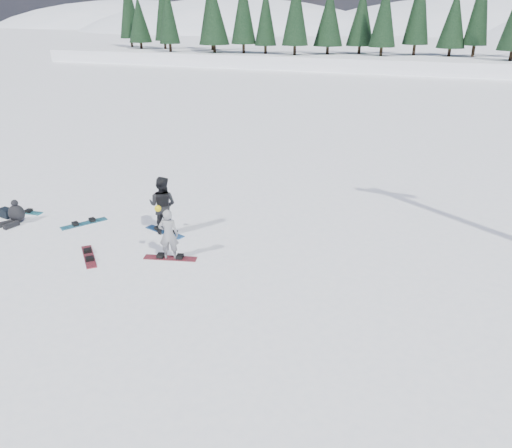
% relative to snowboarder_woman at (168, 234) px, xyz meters
% --- Properties ---
extents(ground, '(420.00, 420.00, 0.00)m').
position_rel_snowboarder_woman_xyz_m(ground, '(-1.52, -0.30, -0.76)').
color(ground, white).
rests_on(ground, ground).
extents(alpine_backdrop, '(412.50, 227.00, 53.20)m').
position_rel_snowboarder_woman_xyz_m(alpine_backdrop, '(-13.24, 188.86, -14.73)').
color(alpine_backdrop, white).
rests_on(alpine_backdrop, ground).
extents(snowboarder_woman, '(0.63, 0.52, 1.63)m').
position_rel_snowboarder_woman_xyz_m(snowboarder_woman, '(0.00, 0.00, 0.00)').
color(snowboarder_woman, gray).
rests_on(snowboarder_woman, ground).
extents(snowboarder_man, '(0.96, 0.78, 1.84)m').
position_rel_snowboarder_woman_xyz_m(snowboarder_man, '(-1.08, 1.53, 0.16)').
color(snowboarder_man, black).
rests_on(snowboarder_man, ground).
extents(seated_rider, '(0.68, 1.00, 0.78)m').
position_rel_snowboarder_woman_xyz_m(seated_rider, '(-6.07, 0.49, -0.46)').
color(seated_rider, black).
rests_on(seated_rider, ground).
extents(gear_bag, '(0.49, 0.37, 0.30)m').
position_rel_snowboarder_woman_xyz_m(gear_bag, '(-6.77, 0.74, -0.61)').
color(gear_bag, black).
rests_on(gear_bag, ground).
extents(snowboard_woman, '(1.52, 0.65, 0.03)m').
position_rel_snowboarder_woman_xyz_m(snowboard_woman, '(0.00, 0.00, -0.74)').
color(snowboard_woman, maroon).
rests_on(snowboard_woman, ground).
extents(snowboard_man, '(1.52, 0.69, 0.03)m').
position_rel_snowboarder_woman_xyz_m(snowboard_man, '(-1.08, 1.53, -0.74)').
color(snowboard_man, '#1C549D').
rests_on(snowboard_man, ground).
extents(snowboard_loose_c, '(1.52, 0.41, 0.03)m').
position_rel_snowboarder_woman_xyz_m(snowboard_loose_c, '(-6.62, 1.28, -0.74)').
color(snowboard_loose_c, teal).
rests_on(snowboard_loose_c, ground).
extents(snowboard_loose_a, '(1.04, 1.42, 0.03)m').
position_rel_snowboarder_woman_xyz_m(snowboard_loose_a, '(-3.91, 1.18, -0.74)').
color(snowboard_loose_a, '#196F8A').
rests_on(snowboard_loose_a, ground).
extents(snowboard_loose_b, '(1.25, 1.27, 0.03)m').
position_rel_snowboarder_woman_xyz_m(snowboard_loose_b, '(-2.21, -0.74, -0.74)').
color(snowboard_loose_b, maroon).
rests_on(snowboard_loose_b, ground).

